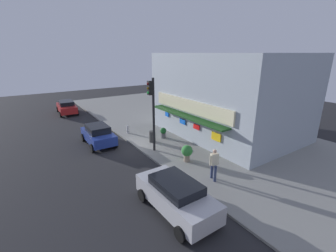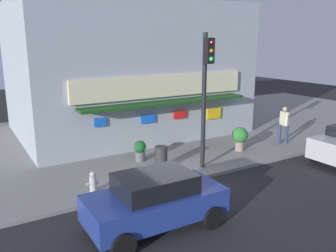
{
  "view_description": "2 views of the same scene",
  "coord_description": "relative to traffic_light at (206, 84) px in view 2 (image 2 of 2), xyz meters",
  "views": [
    {
      "loc": [
        15.52,
        -7.12,
        7.09
      ],
      "look_at": [
        2.37,
        1.68,
        2.05
      ],
      "focal_mm": 24.59,
      "sensor_mm": 36.0,
      "label": 1
    },
    {
      "loc": [
        -6.47,
        -10.07,
        5.15
      ],
      "look_at": [
        0.77,
        1.97,
        1.75
      ],
      "focal_mm": 37.52,
      "sensor_mm": 36.0,
      "label": 2
    }
  ],
  "objects": [
    {
      "name": "parked_car_blue",
      "position": [
        -3.85,
        -2.86,
        -2.73
      ],
      "size": [
        3.92,
        2.04,
        1.58
      ],
      "color": "navy",
      "rests_on": "ground_plane"
    },
    {
      "name": "traffic_light",
      "position": [
        0.0,
        0.0,
        0.0
      ],
      "size": [
        0.32,
        0.58,
        5.34
      ],
      "color": "black",
      "rests_on": "sidewalk"
    },
    {
      "name": "potted_plant_by_window",
      "position": [
        -1.85,
        2.09,
        -2.93
      ],
      "size": [
        0.52,
        0.52,
        0.89
      ],
      "color": "#59595B",
      "rests_on": "sidewalk"
    },
    {
      "name": "ground_plane",
      "position": [
        -1.75,
        -0.76,
        -3.55
      ],
      "size": [
        64.25,
        64.25,
        0.0
      ],
      "primitive_type": "plane",
      "color": "#232326"
    },
    {
      "name": "sidewalk",
      "position": [
        -1.75,
        6.15,
        -3.48
      ],
      "size": [
        42.84,
        13.82,
        0.13
      ],
      "primitive_type": "cube",
      "color": "gray",
      "rests_on": "ground_plane"
    },
    {
      "name": "trash_can",
      "position": [
        -1.53,
        0.83,
        -2.96
      ],
      "size": [
        0.51,
        0.51,
        0.91
      ],
      "primitive_type": "cylinder",
      "color": "#2D2D2D",
      "rests_on": "sidewalk"
    },
    {
      "name": "fire_hydrant",
      "position": [
        -4.66,
        0.06,
        -3.07
      ],
      "size": [
        0.48,
        0.24,
        0.72
      ],
      "color": "#B2B2B7",
      "rests_on": "sidewalk"
    },
    {
      "name": "potted_plant_by_doorway",
      "position": [
        2.81,
        0.98,
        -2.74
      ],
      "size": [
        0.75,
        0.75,
        1.13
      ],
      "color": "gray",
      "rests_on": "sidewalk"
    },
    {
      "name": "corner_building",
      "position": [
        0.08,
        7.62,
        0.06
      ],
      "size": [
        11.82,
        9.36,
        6.96
      ],
      "color": "#9EA8B2",
      "rests_on": "sidewalk"
    },
    {
      "name": "pedestrian",
      "position": [
        5.51,
        0.77,
        -2.38
      ],
      "size": [
        0.58,
        0.57,
        1.87
      ],
      "color": "navy",
      "rests_on": "sidewalk"
    }
  ]
}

